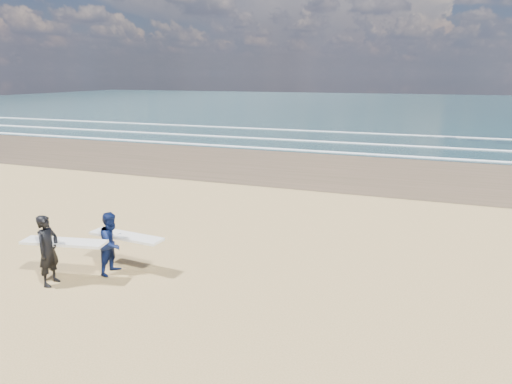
% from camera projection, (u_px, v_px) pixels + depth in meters
% --- Properties ---
extents(ocean, '(220.00, 100.00, 0.02)m').
position_uv_depth(ocean, '(502.00, 109.00, 70.26)').
color(ocean, '#1B363C').
rests_on(ocean, ground).
extents(surfer_near, '(2.26, 1.18, 1.85)m').
position_uv_depth(surfer_near, '(50.00, 249.00, 11.54)').
color(surfer_near, black).
rests_on(surfer_near, ground).
extents(surfer_far, '(2.24, 1.13, 1.71)m').
position_uv_depth(surfer_far, '(113.00, 242.00, 12.24)').
color(surfer_far, '#0C1743').
rests_on(surfer_far, ground).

